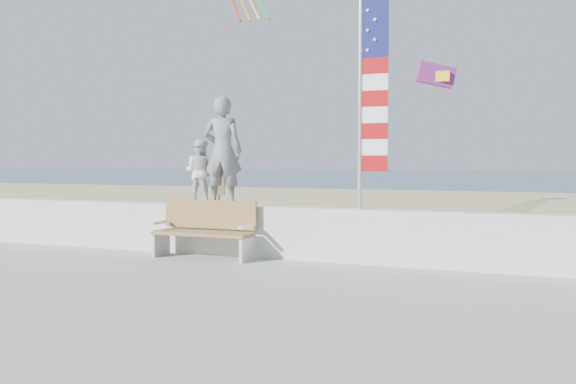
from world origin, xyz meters
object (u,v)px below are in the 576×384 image
adult (223,151)px  bench (205,229)px  flag (368,93)px  child (200,172)px

adult → bench: 1.45m
adult → flag: 2.83m
child → flag: (3.14, -0.00, 1.32)m
adult → child: size_ratio=1.64×
child → bench: child is taller
child → bench: size_ratio=0.66×
child → bench: bearing=125.3°
bench → flag: bearing=9.3°
adult → bench: (-0.11, -0.45, -1.37)m
adult → bench: adult is taller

